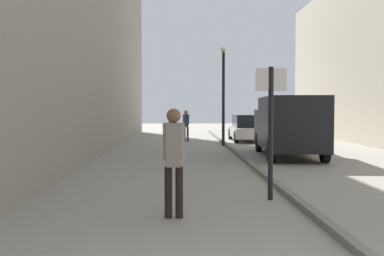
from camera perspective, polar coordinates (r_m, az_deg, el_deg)
ground_plane at (r=14.70m, az=0.96°, el=-4.52°), size 80.00×80.00×0.00m
kerb_strip at (r=14.84m, az=7.08°, el=-4.24°), size 0.16×40.00×0.12m
pedestrian_main_foreground at (r=7.34m, az=-2.33°, el=-3.43°), size 0.35×0.23×1.79m
pedestrian_mid_block at (r=24.10m, az=-0.76°, el=0.56°), size 0.34×0.23×1.71m
pedestrian_far_crossing at (r=16.71m, az=-2.45°, el=-0.38°), size 0.31×0.25×1.66m
delivery_van at (r=17.11m, az=12.09°, el=0.44°), size 2.31×5.62×2.22m
parked_car at (r=25.07m, az=7.10°, el=-0.02°), size 1.86×4.21×1.45m
street_sign_post at (r=8.89m, az=9.94°, el=0.87°), size 0.60×0.10×2.60m
lamp_post at (r=21.73m, az=4.00°, el=4.92°), size 0.28×0.28×4.76m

